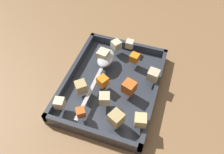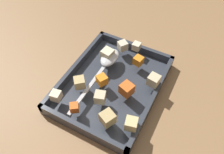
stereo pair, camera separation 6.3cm
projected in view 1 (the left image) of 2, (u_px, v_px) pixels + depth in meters
The scene contains 16 objects.
ground_plane at pixel (116, 83), 0.68m from camera, with size 4.00×4.00×0.00m, color #936D47.
baking_dish at pixel (112, 85), 0.66m from camera, with size 0.34×0.27×0.04m.
carrot_chunk_heap_side at pixel (81, 112), 0.56m from camera, with size 0.02×0.02×0.02m, color orange.
carrot_chunk_front_center at pixel (103, 81), 0.62m from camera, with size 0.03×0.03×0.03m, color orange.
carrot_chunk_corner_nw at pixel (129, 87), 0.60m from camera, with size 0.03×0.03×0.03m, color orange.
carrot_chunk_mid_left at pixel (135, 58), 0.68m from camera, with size 0.03×0.03×0.03m, color orange.
potato_chunk_near_spoon at pixel (104, 98), 0.58m from camera, with size 0.03×0.03×0.03m, color beige.
potato_chunk_mid_right at pixel (103, 55), 0.68m from camera, with size 0.03×0.03×0.03m, color beige.
potato_chunk_heap_top at pixel (116, 118), 0.54m from camera, with size 0.03×0.03×0.03m, color tan.
potato_chunk_corner_ne at pixel (153, 75), 0.63m from camera, with size 0.03×0.03×0.03m, color beige.
potato_chunk_far_left at pixel (81, 87), 0.61m from camera, with size 0.03×0.03×0.03m, color tan.
potato_chunk_near_left at pixel (140, 120), 0.54m from camera, with size 0.03×0.03×0.03m, color #E0CC89.
potato_chunk_rim_edge at pixel (130, 44), 0.72m from camera, with size 0.02×0.02×0.02m, color beige.
potato_chunk_near_right at pixel (59, 103), 0.58m from camera, with size 0.03×0.03×0.03m, color beige.
parsnip_chunk_corner_se at pixel (116, 45), 0.71m from camera, with size 0.03×0.03×0.03m, color beige.
serving_spoon at pixel (104, 61), 0.67m from camera, with size 0.26×0.05×0.02m.
Camera 1 is at (0.40, 0.12, 0.54)m, focal length 35.73 mm.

